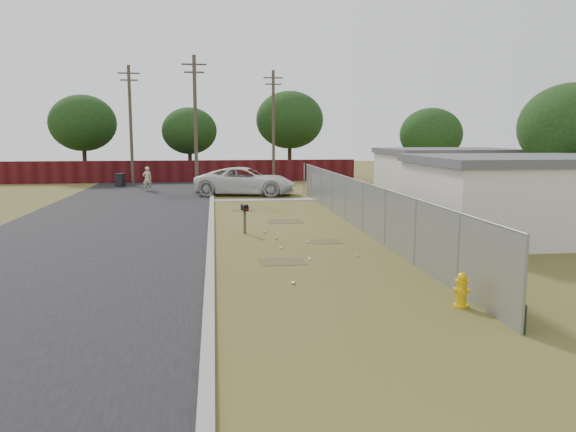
{
  "coord_description": "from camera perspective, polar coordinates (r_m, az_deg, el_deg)",
  "views": [
    {
      "loc": [
        -2.82,
        -21.85,
        3.9
      ],
      "look_at": [
        -0.32,
        -2.8,
        1.1
      ],
      "focal_mm": 35.0,
      "sensor_mm": 36.0,
      "label": 1
    }
  ],
  "objects": [
    {
      "name": "fire_hydrant",
      "position": [
        13.43,
        17.22,
        -7.22
      ],
      "size": [
        0.44,
        0.44,
        0.84
      ],
      "color": "gold",
      "rests_on": "ground"
    },
    {
      "name": "pickup_truck",
      "position": [
        36.56,
        -4.32,
        3.55
      ],
      "size": [
        6.98,
        4.4,
        1.8
      ],
      "primitive_type": "imported",
      "rotation": [
        0.0,
        0.0,
        1.34
      ],
      "color": "silver",
      "rests_on": "ground"
    },
    {
      "name": "trash_bin",
      "position": [
        44.23,
        -16.69,
        3.54
      ],
      "size": [
        0.8,
        0.87,
        1.0
      ],
      "color": "black",
      "rests_on": "ground"
    },
    {
      "name": "scattered_litter",
      "position": [
        20.07,
        0.79,
        -2.8
      ],
      "size": [
        2.65,
        12.72,
        0.07
      ],
      "color": "silver",
      "rests_on": "ground"
    },
    {
      "name": "privacy_fence",
      "position": [
        47.05,
        -11.37,
        4.47
      ],
      "size": [
        30.0,
        0.12,
        1.8
      ],
      "primitive_type": "cube",
      "color": "#490F14",
      "rests_on": "ground"
    },
    {
      "name": "chainlink_fence",
      "position": [
        23.84,
        7.03,
        0.75
      ],
      "size": [
        0.1,
        27.06,
        2.02
      ],
      "color": "gray",
      "rests_on": "ground"
    },
    {
      "name": "horizon_trees",
      "position": [
        45.56,
        -2.9,
        9.19
      ],
      "size": [
        33.32,
        31.94,
        7.78
      ],
      "color": "#342417",
      "rests_on": "ground"
    },
    {
      "name": "pedestrian",
      "position": [
        40.14,
        -14.1,
        3.68
      ],
      "size": [
        0.69,
        0.53,
        1.7
      ],
      "primitive_type": "imported",
      "rotation": [
        0.0,
        0.0,
        3.36
      ],
      "color": "#BFB68C",
      "rests_on": "ground"
    },
    {
      "name": "street",
      "position": [
        30.41,
        -14.85,
        0.67
      ],
      "size": [
        15.1,
        60.0,
        0.12
      ],
      "color": "black",
      "rests_on": "ground"
    },
    {
      "name": "mailbox",
      "position": [
        22.16,
        -4.43,
        0.6
      ],
      "size": [
        0.3,
        0.52,
        1.19
      ],
      "color": "brown",
      "rests_on": "ground"
    },
    {
      "name": "houses",
      "position": [
        28.04,
        19.11,
        3.05
      ],
      "size": [
        9.3,
        17.24,
        3.1
      ],
      "color": "beige",
      "rests_on": "ground"
    },
    {
      "name": "ground",
      "position": [
        22.37,
        -0.12,
        -1.75
      ],
      "size": [
        120.0,
        120.0,
        0.0
      ],
      "primitive_type": "plane",
      "color": "brown",
      "rests_on": "ground"
    },
    {
      "name": "utility_poles",
      "position": [
        42.53,
        -8.73,
        9.26
      ],
      "size": [
        12.6,
        8.24,
        9.0
      ],
      "color": "brown",
      "rests_on": "ground"
    }
  ]
}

